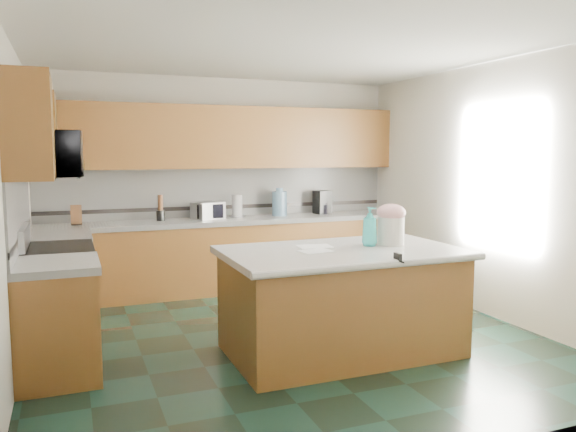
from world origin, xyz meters
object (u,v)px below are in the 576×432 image
island_top (342,252)px  coffee_maker (322,202)px  treat_jar (391,231)px  soap_bottle_island (370,227)px  island_base (341,304)px  knife_block (76,215)px  toaster_oven (208,211)px

island_top → coffee_maker: (1.02, 2.62, 0.19)m
treat_jar → soap_bottle_island: 0.22m
island_top → treat_jar: treat_jar is taller
island_base → knife_block: bearing=128.9°
island_top → treat_jar: size_ratio=8.06×
knife_block → treat_jar: bearing=-43.5°
knife_block → toaster_oven: bearing=0.4°
toaster_oven → island_base: bearing=-102.5°
soap_bottle_island → toaster_oven: soap_bottle_island is taller
island_base → coffee_maker: size_ratio=6.15×
knife_block → island_base: bearing=-50.3°
treat_jar → soap_bottle_island: (-0.21, 0.01, 0.05)m
knife_block → coffee_maker: (3.14, 0.03, 0.05)m
island_top → treat_jar: (0.52, 0.05, 0.16)m
soap_bottle_island → knife_block: soap_bottle_island is taller
island_base → treat_jar: size_ratio=7.66×
coffee_maker → soap_bottle_island: bearing=-112.6°
coffee_maker → treat_jar: bearing=-108.0°
knife_block → coffee_maker: bearing=1.0°
island_base → coffee_maker: (1.02, 2.62, 0.65)m
treat_jar → toaster_oven: 2.76m
toaster_oven → soap_bottle_island: bearing=-95.8°
treat_jar → island_top: bearing=-178.6°
island_base → soap_bottle_island: bearing=10.7°
knife_block → toaster_oven: knife_block is taller
knife_block → island_top: bearing=-50.3°
treat_jar → toaster_oven: size_ratio=0.69×
island_base → toaster_oven: 2.71m
soap_bottle_island → knife_block: 3.50m
toaster_oven → coffee_maker: 1.59m
treat_jar → toaster_oven: (-1.09, 2.54, -0.02)m
island_top → treat_jar: bearing=5.3°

